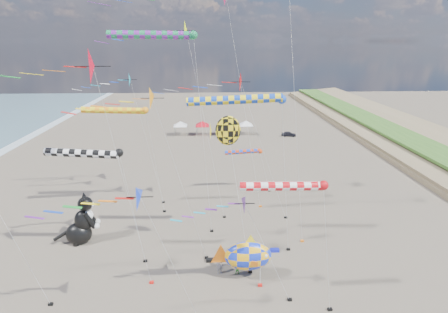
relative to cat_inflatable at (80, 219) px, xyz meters
The scene contains 23 objects.
delta_kite_0 22.05m from the cat_inflatable, 13.83° to the left, with size 14.19×2.34×17.54m.
delta_kite_1 20.26m from the cat_inflatable, 30.92° to the right, with size 8.04×1.70×9.91m.
delta_kite_2 16.50m from the cat_inflatable, 21.15° to the right, with size 10.21×2.19×17.17m.
delta_kite_4 18.29m from the cat_inflatable, 53.69° to the right, with size 11.65×2.81×20.37m.
delta_kite_6 16.41m from the cat_inflatable, 67.33° to the left, with size 9.20×1.83×17.09m.
delta_kite_7 17.59m from the cat_inflatable, 55.71° to the right, with size 10.10×1.89×12.23m.
delta_kite_8 21.67m from the cat_inflatable, 25.02° to the left, with size 13.21×2.20×22.80m.
windsock_0 23.56m from the cat_inflatable, 30.41° to the right, with size 7.62×0.69×11.26m.
windsock_1 20.33m from the cat_inflatable, ahead, with size 9.66×0.81×21.52m.
windsock_2 20.99m from the cat_inflatable, ahead, with size 10.17×0.82×16.02m.
windsock_3 9.77m from the cat_inflatable, 52.67° to the right, with size 8.07×0.76×11.63m.
windsock_4 12.59m from the cat_inflatable, 63.37° to the left, with size 8.85×0.77×13.43m.
windsock_5 22.63m from the cat_inflatable, 33.27° to the left, with size 6.56×0.63×6.38m.
angelfish_kite 18.80m from the cat_inflatable, 15.16° to the right, with size 3.74×3.02×14.49m.
cat_inflatable is the anchor object (origin of this frame).
fish_inflatable 18.37m from the cat_inflatable, 22.54° to the right, with size 5.56×1.99×4.60m.
person_adult 15.87m from the cat_inflatable, 22.77° to the right, with size 0.59×0.39×1.63m, color gray.
child_green 17.53m from the cat_inflatable, 21.09° to the right, with size 0.53×0.41×1.09m, color #269225.
child_blue 15.40m from the cat_inflatable, 19.08° to the right, with size 0.65×0.27×1.11m, color #2848B4.
kite_bag_0 20.66m from the cat_inflatable, ahead, with size 0.90×0.44×0.30m, color #131BC1.
kite_bag_1 14.58m from the cat_inflatable, 16.99° to the right, with size 0.90×0.44×0.30m, color black.
tent_row 46.89m from the cat_inflatable, 71.47° to the left, with size 19.20×4.20×3.80m.
parked_car 53.19m from the cat_inflatable, 53.03° to the left, with size 1.31×3.26×1.11m, color #26262D.
Camera 1 is at (0.21, -17.96, 20.55)m, focal length 28.00 mm.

